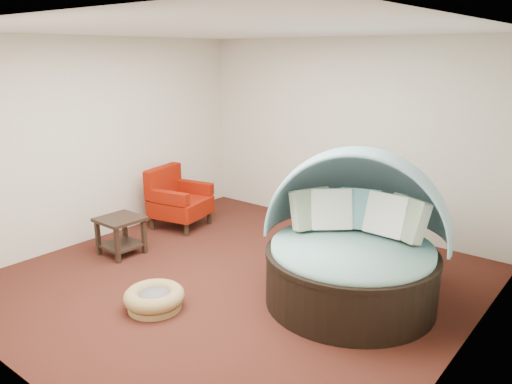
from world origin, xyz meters
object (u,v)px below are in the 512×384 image
Objects in this scene: pet_basket at (154,298)px; side_table at (121,231)px; canopy_daybed at (354,232)px; red_armchair at (177,200)px.

side_table is at bearing 154.86° from pet_basket.
canopy_daybed is at bearing 45.21° from pet_basket.
red_armchair is at bearing 131.88° from pet_basket.
canopy_daybed is 2.20m from pet_basket.
red_armchair is (-3.21, 0.43, -0.35)m from canopy_daybed.
canopy_daybed is at bearing 15.12° from side_table.
side_table is at bearing 175.55° from canopy_daybed.
red_armchair is at bearing 152.72° from canopy_daybed.
pet_basket is at bearing -59.89° from red_armchair.
side_table is (-2.96, -0.80, -0.44)m from canopy_daybed.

